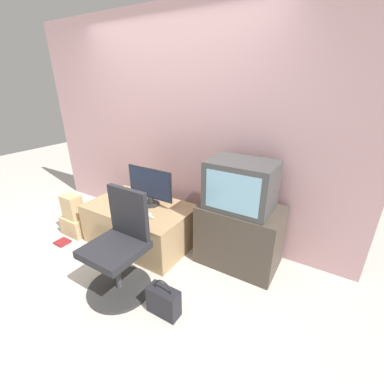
# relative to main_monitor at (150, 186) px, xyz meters

# --- Properties ---
(ground_plane) EXTENTS (12.00, 12.00, 0.00)m
(ground_plane) POSITION_rel_main_monitor_xyz_m (0.02, -0.83, -0.73)
(ground_plane) COLOR beige
(wall_back) EXTENTS (4.40, 0.05, 2.60)m
(wall_back) POSITION_rel_main_monitor_xyz_m (0.02, 0.50, 0.57)
(wall_back) COLOR #CC9EA3
(wall_back) RESTS_ON ground_plane
(desk) EXTENTS (1.23, 0.76, 0.49)m
(desk) POSITION_rel_main_monitor_xyz_m (-0.10, -0.10, -0.48)
(desk) COLOR tan
(desk) RESTS_ON ground_plane
(side_stand) EXTENTS (0.83, 0.53, 0.67)m
(side_stand) POSITION_rel_main_monitor_xyz_m (1.06, 0.16, -0.39)
(side_stand) COLOR #4C4238
(side_stand) RESTS_ON ground_plane
(main_monitor) EXTENTS (0.61, 0.21, 0.45)m
(main_monitor) POSITION_rel_main_monitor_xyz_m (0.00, 0.00, 0.00)
(main_monitor) COLOR #2D2D2D
(main_monitor) RESTS_ON desk
(keyboard) EXTENTS (0.30, 0.12, 0.01)m
(keyboard) POSITION_rel_main_monitor_xyz_m (0.01, -0.25, -0.23)
(keyboard) COLOR white
(keyboard) RESTS_ON desk
(mouse) EXTENTS (0.05, 0.04, 0.03)m
(mouse) POSITION_rel_main_monitor_xyz_m (0.23, -0.26, -0.22)
(mouse) COLOR silver
(mouse) RESTS_ON desk
(crt_tv) EXTENTS (0.63, 0.46, 0.48)m
(crt_tv) POSITION_rel_main_monitor_xyz_m (1.04, 0.13, 0.18)
(crt_tv) COLOR #474747
(crt_tv) RESTS_ON side_stand
(office_chair) EXTENTS (0.60, 0.60, 0.97)m
(office_chair) POSITION_rel_main_monitor_xyz_m (0.27, -0.77, -0.32)
(office_chair) COLOR #333333
(office_chair) RESTS_ON ground_plane
(cardboard_box_lower) EXTENTS (0.33, 0.23, 0.24)m
(cardboard_box_lower) POSITION_rel_main_monitor_xyz_m (-0.94, -0.41, -0.61)
(cardboard_box_lower) COLOR #D1B27F
(cardboard_box_lower) RESTS_ON ground_plane
(cardboard_box_upper) EXTENTS (0.23, 0.17, 0.30)m
(cardboard_box_upper) POSITION_rel_main_monitor_xyz_m (-0.94, -0.41, -0.33)
(cardboard_box_upper) COLOR #D1B27F
(cardboard_box_upper) RESTS_ON cardboard_box_lower
(handbag) EXTENTS (0.28, 0.13, 0.35)m
(handbag) POSITION_rel_main_monitor_xyz_m (0.79, -0.82, -0.59)
(handbag) COLOR #232328
(handbag) RESTS_ON ground_plane
(book) EXTENTS (0.16, 0.15, 0.02)m
(book) POSITION_rel_main_monitor_xyz_m (-0.91, -0.65, -0.71)
(book) COLOR maroon
(book) RESTS_ON ground_plane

